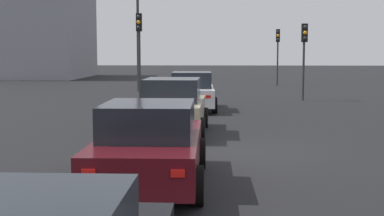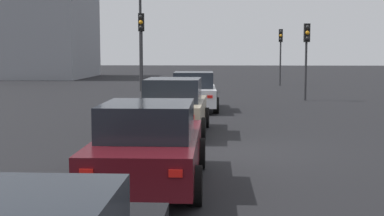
{
  "view_description": "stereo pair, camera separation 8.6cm",
  "coord_description": "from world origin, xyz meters",
  "px_view_note": "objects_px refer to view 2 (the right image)",
  "views": [
    {
      "loc": [
        -12.93,
        0.55,
        2.41
      ],
      "look_at": [
        -1.27,
        0.98,
        1.17
      ],
      "focal_mm": 49.83,
      "sensor_mm": 36.0,
      "label": 1
    },
    {
      "loc": [
        -12.93,
        0.46,
        2.41
      ],
      "look_at": [
        -1.27,
        0.98,
        1.17
      ],
      "focal_mm": 49.83,
      "sensor_mm": 36.0,
      "label": 2
    }
  ],
  "objects_px": {
    "car_beige_right_second": "(174,107)",
    "traffic_light_near_left": "(141,38)",
    "car_maroon_right_third": "(149,145)",
    "traffic_light_near_right": "(307,45)",
    "street_lamp_kerbside": "(140,26)",
    "traffic_light_far_left": "(281,45)",
    "car_white_right_lead": "(194,92)"
  },
  "relations": [
    {
      "from": "car_maroon_right_third",
      "to": "traffic_light_near_right",
      "type": "height_order",
      "value": "traffic_light_near_right"
    },
    {
      "from": "car_white_right_lead",
      "to": "traffic_light_near_left",
      "type": "relative_size",
      "value": 0.99
    },
    {
      "from": "car_white_right_lead",
      "to": "street_lamp_kerbside",
      "type": "relative_size",
      "value": 0.65
    },
    {
      "from": "car_beige_right_second",
      "to": "street_lamp_kerbside",
      "type": "relative_size",
      "value": 0.64
    },
    {
      "from": "car_white_right_lead",
      "to": "traffic_light_far_left",
      "type": "height_order",
      "value": "traffic_light_far_left"
    },
    {
      "from": "traffic_light_near_right",
      "to": "traffic_light_far_left",
      "type": "relative_size",
      "value": 0.95
    },
    {
      "from": "car_beige_right_second",
      "to": "car_maroon_right_third",
      "type": "xyz_separation_m",
      "value": [
        -6.08,
        -0.02,
        -0.05
      ]
    },
    {
      "from": "traffic_light_near_right",
      "to": "traffic_light_far_left",
      "type": "bearing_deg",
      "value": 174.53
    },
    {
      "from": "car_white_right_lead",
      "to": "traffic_light_near_left",
      "type": "height_order",
      "value": "traffic_light_near_left"
    },
    {
      "from": "car_maroon_right_third",
      "to": "traffic_light_near_left",
      "type": "distance_m",
      "value": 17.93
    },
    {
      "from": "street_lamp_kerbside",
      "to": "traffic_light_far_left",
      "type": "bearing_deg",
      "value": -57.5
    },
    {
      "from": "traffic_light_far_left",
      "to": "car_maroon_right_third",
      "type": "bearing_deg",
      "value": -4.1
    },
    {
      "from": "car_beige_right_second",
      "to": "car_white_right_lead",
      "type": "bearing_deg",
      "value": -1.48
    },
    {
      "from": "traffic_light_far_left",
      "to": "car_white_right_lead",
      "type": "bearing_deg",
      "value": -11.54
    },
    {
      "from": "traffic_light_near_left",
      "to": "traffic_light_near_right",
      "type": "distance_m",
      "value": 8.25
    },
    {
      "from": "car_beige_right_second",
      "to": "traffic_light_near_left",
      "type": "relative_size",
      "value": 0.97
    },
    {
      "from": "car_white_right_lead",
      "to": "car_beige_right_second",
      "type": "xyz_separation_m",
      "value": [
        -6.42,
        0.31,
        0.02
      ]
    },
    {
      "from": "car_maroon_right_third",
      "to": "street_lamp_kerbside",
      "type": "distance_m",
      "value": 23.18
    },
    {
      "from": "traffic_light_near_left",
      "to": "traffic_light_near_right",
      "type": "relative_size",
      "value": 1.15
    },
    {
      "from": "traffic_light_near_left",
      "to": "traffic_light_far_left",
      "type": "bearing_deg",
      "value": 146.02
    },
    {
      "from": "traffic_light_far_left",
      "to": "street_lamp_kerbside",
      "type": "relative_size",
      "value": 0.6
    },
    {
      "from": "car_white_right_lead",
      "to": "traffic_light_far_left",
      "type": "xyz_separation_m",
      "value": [
        16.02,
        -5.47,
        2.11
      ]
    },
    {
      "from": "street_lamp_kerbside",
      "to": "traffic_light_near_right",
      "type": "bearing_deg",
      "value": -122.37
    },
    {
      "from": "car_white_right_lead",
      "to": "car_beige_right_second",
      "type": "bearing_deg",
      "value": 175.7
    },
    {
      "from": "car_beige_right_second",
      "to": "street_lamp_kerbside",
      "type": "bearing_deg",
      "value": 12.58
    },
    {
      "from": "car_maroon_right_third",
      "to": "street_lamp_kerbside",
      "type": "relative_size",
      "value": 0.65
    },
    {
      "from": "traffic_light_near_right",
      "to": "car_maroon_right_third",
      "type": "bearing_deg",
      "value": -23.26
    },
    {
      "from": "car_maroon_right_third",
      "to": "traffic_light_near_right",
      "type": "distance_m",
      "value": 18.04
    },
    {
      "from": "car_maroon_right_third",
      "to": "traffic_light_near_right",
      "type": "xyz_separation_m",
      "value": [
        17.02,
        -5.65,
        1.99
      ]
    },
    {
      "from": "car_beige_right_second",
      "to": "traffic_light_near_right",
      "type": "relative_size",
      "value": 1.11
    },
    {
      "from": "traffic_light_near_right",
      "to": "street_lamp_kerbside",
      "type": "xyz_separation_m",
      "value": [
        5.7,
        8.99,
        1.2
      ]
    },
    {
      "from": "car_maroon_right_third",
      "to": "traffic_light_near_right",
      "type": "bearing_deg",
      "value": -18.47
    }
  ]
}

